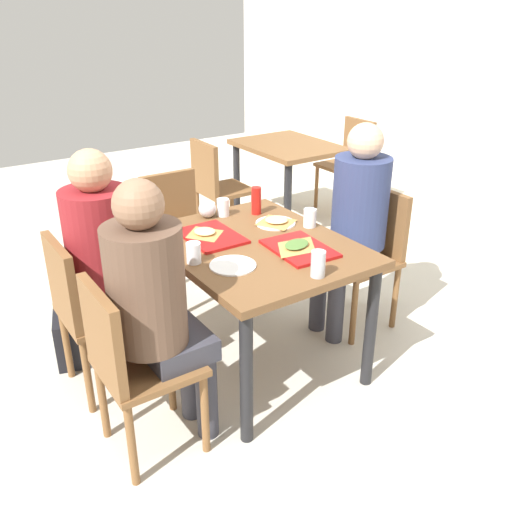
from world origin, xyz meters
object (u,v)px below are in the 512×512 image
at_px(foil_bundle, 207,209).
at_px(chair_left_end, 177,229).
at_px(plastic_cup_b, 194,253).
at_px(background_table, 288,158).
at_px(paper_plate_near_edge, 233,265).
at_px(condiment_bottle, 256,201).
at_px(chair_near_left, 86,305).
at_px(chair_near_right, 129,359).
at_px(person_in_red, 108,253).
at_px(person_far_side, 355,214).
at_px(tray_red_far, 299,249).
at_px(plastic_cup_a, 310,218).
at_px(paper_plate_center, 276,223).
at_px(pizza_slice_b, 297,245).
at_px(main_table, 256,260).
at_px(handbag, 71,335).
at_px(background_chair_far, 350,158).
at_px(pizza_slice_a, 205,232).
at_px(chair_far_side, 369,248).
at_px(soda_can, 318,264).
at_px(background_chair_near, 216,184).
at_px(plastic_cup_c, 223,207).
at_px(pizza_slice_c, 276,221).
at_px(tray_red_near, 211,236).
at_px(person_in_brown_jacket, 155,299).

bearing_deg(foil_bundle, chair_left_end, 177.32).
relative_size(plastic_cup_b, background_table, 0.11).
height_order(paper_plate_near_edge, condiment_bottle, condiment_bottle).
xyz_separation_m(chair_near_left, chair_near_right, (0.55, 0.00, 0.00)).
bearing_deg(chair_left_end, person_in_red, -46.03).
relative_size(person_far_side, tray_red_far, 3.49).
height_order(chair_left_end, plastic_cup_a, chair_left_end).
relative_size(person_far_side, plastic_cup_a, 12.55).
distance_m(paper_plate_center, pizza_slice_b, 0.37).
height_order(chair_near_right, person_far_side, person_far_side).
bearing_deg(pizza_slice_b, tray_red_far, 54.30).
bearing_deg(main_table, paper_plate_near_edge, -55.75).
relative_size(handbag, background_table, 0.36).
bearing_deg(background_chair_far, pizza_slice_a, -59.01).
height_order(chair_far_side, soda_can, soda_can).
xyz_separation_m(pizza_slice_a, handbag, (-0.40, -0.66, -0.61)).
relative_size(chair_far_side, person_in_red, 0.67).
xyz_separation_m(paper_plate_center, background_chair_near, (-1.46, 0.45, -0.23)).
relative_size(plastic_cup_b, handbag, 0.31).
relative_size(plastic_cup_c, background_chair_near, 0.12).
distance_m(chair_left_end, paper_plate_near_edge, 1.14).
bearing_deg(person_far_side, main_table, -90.00).
bearing_deg(foil_bundle, person_in_red, -73.85).
bearing_deg(pizza_slice_c, pizza_slice_b, -19.84).
relative_size(main_table, tray_red_near, 3.03).
bearing_deg(handbag, background_chair_far, 108.45).
xyz_separation_m(plastic_cup_a, plastic_cup_c, (-0.41, -0.31, 0.00)).
distance_m(background_table, background_chair_far, 0.74).
xyz_separation_m(pizza_slice_c, handbag, (-0.46, -1.08, -0.60)).
relative_size(tray_red_far, background_chair_far, 0.43).
bearing_deg(chair_near_right, foil_bundle, 132.66).
xyz_separation_m(pizza_slice_a, pizza_slice_b, (0.40, 0.30, 0.00)).
bearing_deg(tray_red_near, plastic_cup_c, 138.33).
height_order(person_in_red, pizza_slice_b, person_in_red).
distance_m(person_in_red, background_chair_far, 3.16).
height_order(chair_far_side, person_in_brown_jacket, person_in_brown_jacket).
xyz_separation_m(chair_near_right, handbag, (-0.90, -0.02, -0.35)).
distance_m(person_far_side, tray_red_near, 0.86).
distance_m(chair_near_right, tray_red_near, 0.85).
distance_m(plastic_cup_b, background_table, 2.45).
xyz_separation_m(chair_near_left, pizza_slice_a, (0.05, 0.64, 0.26)).
xyz_separation_m(pizza_slice_a, background_chair_far, (-1.41, 2.34, -0.26)).
distance_m(paper_plate_center, plastic_cup_b, 0.64).
bearing_deg(background_chair_near, pizza_slice_a, -31.80).
bearing_deg(condiment_bottle, paper_plate_center, 0.00).
bearing_deg(paper_plate_near_edge, soda_can, 41.15).
xyz_separation_m(chair_far_side, person_in_brown_jacket, (0.27, -1.50, 0.25)).
bearing_deg(plastic_cup_c, tray_red_near, -41.67).
height_order(pizza_slice_c, condiment_bottle, condiment_bottle).
height_order(person_in_red, paper_plate_near_edge, person_in_red).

